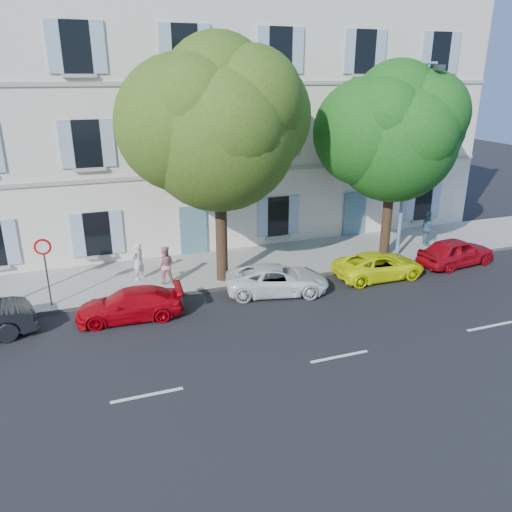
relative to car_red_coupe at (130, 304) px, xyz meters
name	(u,v)px	position (x,y,z in m)	size (l,w,h in m)	color
ground	(289,305)	(5.90, -0.91, -0.55)	(90.00, 90.00, 0.00)	black
sidewalk	(252,264)	(5.90, 3.54, -0.48)	(36.00, 4.50, 0.15)	#A09E96
kerb	(268,281)	(5.90, 1.37, -0.47)	(36.00, 0.16, 0.16)	#9E998E
building	(215,122)	(5.90, 9.29, 5.45)	(28.00, 7.00, 12.00)	silver
car_red_coupe	(130,304)	(0.00, 0.00, 0.00)	(1.55, 3.82, 1.11)	#B60510
car_white_coupe	(277,280)	(5.87, 0.32, 0.02)	(1.91, 4.15, 1.15)	white
car_yellow_supercar	(379,266)	(10.65, 0.33, 0.00)	(1.85, 4.00, 1.11)	#F5FF0A
car_red_hatchback	(456,252)	(14.86, 0.46, 0.10)	(1.54, 3.82, 1.30)	#A60A15
tree_left	(219,133)	(4.08, 2.11, 5.69)	(6.11, 6.11, 9.47)	#3A2819
tree_right	(394,140)	(12.17, 2.26, 5.09)	(5.56, 5.56, 8.57)	#3A2819
road_sign	(44,258)	(-2.73, 1.80, 1.50)	(0.61, 0.09, 2.64)	#383A3D
street_lamp	(410,153)	(12.84, 1.97, 4.53)	(0.40, 1.87, 8.70)	#7293BF
pedestrian_a	(138,261)	(0.75, 3.29, 0.41)	(0.59, 0.39, 1.62)	silver
pedestrian_b	(165,265)	(1.74, 2.46, 0.41)	(0.79, 0.62, 1.63)	tan
pedestrian_c	(427,228)	(15.11, 2.96, 0.49)	(1.05, 0.44, 1.79)	slate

